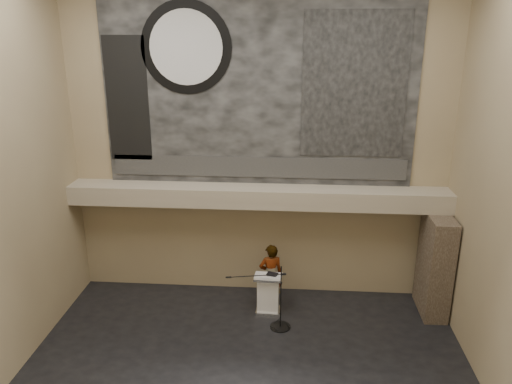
{
  "coord_description": "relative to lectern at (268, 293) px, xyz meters",
  "views": [
    {
      "loc": [
        0.9,
        -8.78,
        7.26
      ],
      "look_at": [
        0.0,
        3.2,
        3.2
      ],
      "focal_mm": 35.0,
      "sensor_mm": 36.0,
      "label": 1
    }
  ],
  "objects": [
    {
      "name": "banner_clock_face",
      "position": [
        -2.16,
        1.16,
        6.15
      ],
      "size": [
        1.84,
        0.02,
        1.84
      ],
      "primitive_type": "cylinder",
      "rotation": [
        1.57,
        0.0,
        0.0
      ],
      "color": "silver",
      "rests_on": "banner"
    },
    {
      "name": "banner",
      "position": [
        -0.36,
        1.22,
        5.15
      ],
      "size": [
        8.0,
        0.05,
        5.0
      ],
      "primitive_type": "cube",
      "color": "black",
      "rests_on": "wall_back"
    },
    {
      "name": "banner_text_strip",
      "position": [
        -0.36,
        1.18,
        3.1
      ],
      "size": [
        7.76,
        0.02,
        0.55
      ],
      "primitive_type": "cube",
      "color": "#2C2C2C",
      "rests_on": "banner"
    },
    {
      "name": "stone_pier",
      "position": [
        4.29,
        0.4,
        0.8
      ],
      "size": [
        0.6,
        1.4,
        2.7
      ],
      "primitive_type": "cube",
      "color": "#3D3025",
      "rests_on": "floor"
    },
    {
      "name": "binder",
      "position": [
        0.1,
        -0.01,
        0.56
      ],
      "size": [
        0.33,
        0.29,
        0.04
      ],
      "primitive_type": "cube",
      "rotation": [
        0.0,
        0.0,
        -0.29
      ],
      "color": "black",
      "rests_on": "lectern"
    },
    {
      "name": "lectern",
      "position": [
        0.0,
        0.0,
        0.0
      ],
      "size": [
        0.72,
        0.53,
        1.13
      ],
      "rotation": [
        0.0,
        0.0,
        -0.04
      ],
      "color": "silver",
      "rests_on": "floor"
    },
    {
      "name": "banner_clock_rim",
      "position": [
        -2.16,
        1.18,
        6.15
      ],
      "size": [
        2.3,
        0.02,
        2.3
      ],
      "primitive_type": "cylinder",
      "rotation": [
        1.57,
        0.0,
        0.0
      ],
      "color": "black",
      "rests_on": "banner"
    },
    {
      "name": "sprinkler_left",
      "position": [
        -1.96,
        0.8,
        2.12
      ],
      "size": [
        0.04,
        0.04,
        0.06
      ],
      "primitive_type": "cylinder",
      "color": "#B2893D",
      "rests_on": "soffit"
    },
    {
      "name": "floor",
      "position": [
        -0.36,
        -2.75,
        -0.55
      ],
      "size": [
        10.0,
        10.0,
        0.0
      ],
      "primitive_type": "plane",
      "color": "black",
      "rests_on": "ground"
    },
    {
      "name": "wall_back",
      "position": [
        -0.36,
        1.25,
        3.7
      ],
      "size": [
        10.0,
        0.02,
        8.5
      ],
      "primitive_type": "cube",
      "color": "#8F7B5B",
      "rests_on": "floor"
    },
    {
      "name": "mic_stand",
      "position": [
        0.29,
        -0.69,
        -0.29
      ],
      "size": [
        1.59,
        0.53,
        1.7
      ],
      "rotation": [
        0.0,
        0.0,
        0.19
      ],
      "color": "black",
      "rests_on": "floor"
    },
    {
      "name": "papers",
      "position": [
        -0.11,
        -0.01,
        0.55
      ],
      "size": [
        0.28,
        0.32,
        0.0
      ],
      "primitive_type": "cube",
      "rotation": [
        0.0,
        0.0,
        0.32
      ],
      "color": "silver",
      "rests_on": "lectern"
    },
    {
      "name": "banner_brick_print",
      "position": [
        -3.76,
        1.18,
        4.85
      ],
      "size": [
        1.1,
        0.02,
        3.2
      ],
      "primitive_type": "cube",
      "color": "black",
      "rests_on": "banner"
    },
    {
      "name": "soffit",
      "position": [
        -0.36,
        0.85,
        2.4
      ],
      "size": [
        10.0,
        0.8,
        0.5
      ],
      "primitive_type": "cube",
      "color": "gray",
      "rests_on": "wall_back"
    },
    {
      "name": "sprinkler_right",
      "position": [
        1.54,
        0.8,
        2.12
      ],
      "size": [
        0.04,
        0.04,
        0.06
      ],
      "primitive_type": "cylinder",
      "color": "#B2893D",
      "rests_on": "soffit"
    },
    {
      "name": "banner_building_print",
      "position": [
        2.04,
        1.18,
        5.25
      ],
      "size": [
        2.6,
        0.02,
        3.6
      ],
      "primitive_type": "cube",
      "color": "black",
      "rests_on": "banner"
    },
    {
      "name": "wall_front",
      "position": [
        -0.36,
        -6.75,
        3.7
      ],
      "size": [
        10.0,
        0.02,
        8.5
      ],
      "primitive_type": "cube",
      "color": "#8F7B5B",
      "rests_on": "floor"
    },
    {
      "name": "speaker_person",
      "position": [
        0.04,
        0.41,
        0.32
      ],
      "size": [
        0.72,
        0.56,
        1.76
      ],
      "primitive_type": "imported",
      "rotation": [
        0.0,
        0.0,
        3.39
      ],
      "color": "silver",
      "rests_on": "floor"
    }
  ]
}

